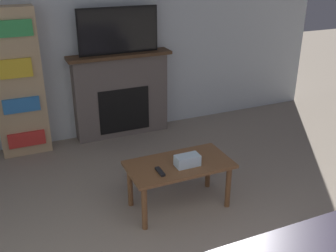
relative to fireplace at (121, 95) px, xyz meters
The scene contains 7 objects.
wall_back 0.82m from the fireplace, 78.06° to the left, with size 5.86×0.06×2.70m.
fireplace is the anchor object (origin of this frame).
tv 0.81m from the fireplace, 90.00° to the right, with size 0.99×0.03×0.55m.
coffee_table 1.80m from the fireplace, 90.54° to the right, with size 0.95×0.50×0.46m.
tissue_box 1.86m from the fireplace, 89.03° to the right, with size 0.22×0.12×0.10m.
remote_control 1.90m from the fireplace, 97.31° to the right, with size 0.04×0.15×0.02m.
bookshelf 1.25m from the fireplace, behind, with size 0.55×0.29×1.70m.
Camera 1 is at (-1.39, -0.63, 2.19)m, focal length 42.00 mm.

